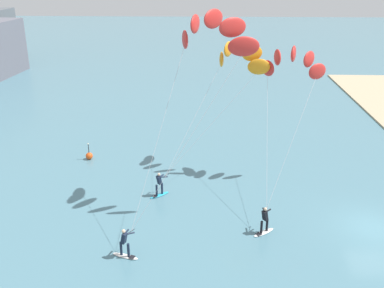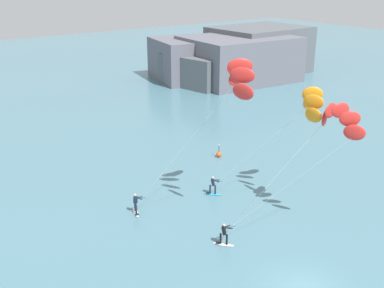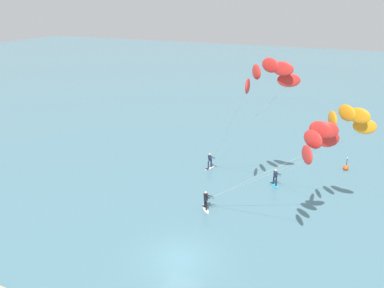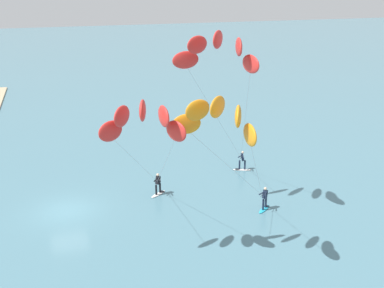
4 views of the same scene
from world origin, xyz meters
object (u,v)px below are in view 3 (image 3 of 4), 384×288
(kitesurfer_nearshore, at_px, (341,125))
(marker_buoy, at_px, (346,167))
(kitesurfer_mid_water, at_px, (266,79))
(kitesurfer_far_out, at_px, (312,143))

(kitesurfer_nearshore, relative_size, marker_buoy, 7.02)
(kitesurfer_mid_water, xyz_separation_m, kitesurfer_far_out, (4.37, -5.54, -2.58))
(marker_buoy, bearing_deg, kitesurfer_far_out, -98.55)
(kitesurfer_nearshore, relative_size, kitesurfer_mid_water, 0.80)
(kitesurfer_far_out, relative_size, marker_buoy, 7.32)
(kitesurfer_mid_water, bearing_deg, marker_buoy, 55.14)
(marker_buoy, bearing_deg, kitesurfer_nearshore, -94.18)
(kitesurfer_mid_water, distance_m, kitesurfer_far_out, 7.51)
(kitesurfer_nearshore, distance_m, kitesurfer_mid_water, 6.54)
(kitesurfer_nearshore, relative_size, kitesurfer_far_out, 0.96)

